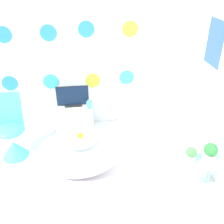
% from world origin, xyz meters
% --- Properties ---
extents(wall_back_dotted, '(4.37, 0.05, 2.60)m').
position_xyz_m(wall_back_dotted, '(-0.00, 2.20, 1.30)').
color(wall_back_dotted, white).
rests_on(wall_back_dotted, ground_plane).
extents(wall_right, '(0.06, 3.18, 2.60)m').
position_xyz_m(wall_right, '(1.71, 1.09, 1.30)').
color(wall_right, white).
rests_on(wall_right, ground_plane).
extents(rug, '(1.10, 0.71, 0.01)m').
position_xyz_m(rug, '(0.02, 0.86, 0.00)').
color(rug, silver).
rests_on(rug, ground_plane).
extents(bathtub, '(1.02, 0.66, 0.57)m').
position_xyz_m(bathtub, '(0.05, 1.00, 0.29)').
color(bathtub, white).
rests_on(bathtub, ground_plane).
extents(rubber_duck, '(0.07, 0.07, 0.08)m').
position_xyz_m(rubber_duck, '(0.09, 0.93, 0.61)').
color(rubber_duck, yellow).
rests_on(rubber_duck, bathtub).
extents(chair, '(0.38, 0.38, 0.89)m').
position_xyz_m(chair, '(-0.83, 1.44, 0.28)').
color(chair, '#4CC6DB').
rests_on(chair, ground_plane).
extents(tv_cabinet, '(0.57, 0.33, 0.44)m').
position_xyz_m(tv_cabinet, '(0.00, 1.98, 0.22)').
color(tv_cabinet, silver).
rests_on(tv_cabinet, ground_plane).
extents(tv, '(0.48, 0.12, 0.32)m').
position_xyz_m(tv, '(0.00, 1.98, 0.58)').
color(tv, black).
rests_on(tv, tv_cabinet).
extents(vase, '(0.08, 0.08, 0.13)m').
position_xyz_m(vase, '(0.24, 1.87, 0.50)').
color(vase, '#51B2AD').
rests_on(vase, tv_cabinet).
extents(side_table, '(0.50, 0.28, 0.46)m').
position_xyz_m(side_table, '(1.37, 0.49, 0.37)').
color(side_table, '#99E0D8').
rests_on(side_table, ground_plane).
extents(potted_plant_left, '(0.12, 0.12, 0.20)m').
position_xyz_m(potted_plant_left, '(1.25, 0.48, 0.56)').
color(potted_plant_left, white).
rests_on(potted_plant_left, side_table).
extents(potted_plant_right, '(0.15, 0.15, 0.21)m').
position_xyz_m(potted_plant_right, '(1.48, 0.50, 0.57)').
color(potted_plant_right, white).
rests_on(potted_plant_right, side_table).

